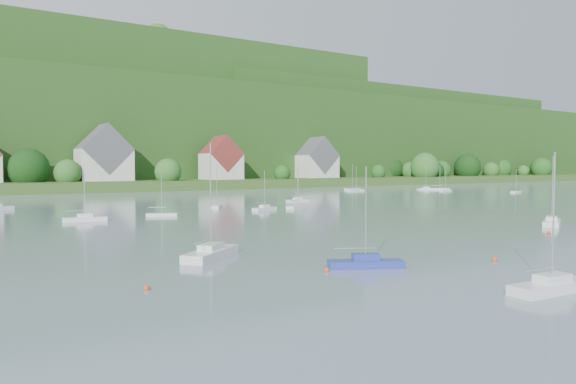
{
  "coord_description": "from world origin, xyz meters",
  "views": [
    {
      "loc": [
        -42.82,
        9.99,
        7.63
      ],
      "look_at": [
        0.06,
        75.0,
        4.0
      ],
      "focal_mm": 34.57,
      "sensor_mm": 36.0,
      "label": 1
    }
  ],
  "objects_px": {
    "near_sailboat_0": "(552,285)",
    "near_sailboat_6": "(211,252)",
    "near_sailboat_1": "(365,262)",
    "near_sailboat_3": "(552,222)"
  },
  "relations": [
    {
      "from": "near_sailboat_1",
      "to": "near_sailboat_0",
      "type": "bearing_deg",
      "value": -43.98
    },
    {
      "from": "near_sailboat_6",
      "to": "near_sailboat_1",
      "type": "bearing_deg",
      "value": -91.84
    },
    {
      "from": "near_sailboat_0",
      "to": "near_sailboat_1",
      "type": "distance_m",
      "value": 13.02
    },
    {
      "from": "near_sailboat_0",
      "to": "near_sailboat_6",
      "type": "distance_m",
      "value": 25.65
    },
    {
      "from": "near_sailboat_0",
      "to": "near_sailboat_6",
      "type": "relative_size",
      "value": 0.89
    },
    {
      "from": "near_sailboat_0",
      "to": "near_sailboat_1",
      "type": "xyz_separation_m",
      "value": [
        -4.0,
        12.39,
        -0.02
      ]
    },
    {
      "from": "near_sailboat_1",
      "to": "near_sailboat_6",
      "type": "relative_size",
      "value": 0.8
    },
    {
      "from": "near_sailboat_1",
      "to": "near_sailboat_3",
      "type": "relative_size",
      "value": 0.85
    },
    {
      "from": "near_sailboat_0",
      "to": "near_sailboat_6",
      "type": "bearing_deg",
      "value": 119.99
    },
    {
      "from": "near_sailboat_1",
      "to": "near_sailboat_6",
      "type": "xyz_separation_m",
      "value": [
        -7.81,
        10.38,
        0.06
      ]
    }
  ]
}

